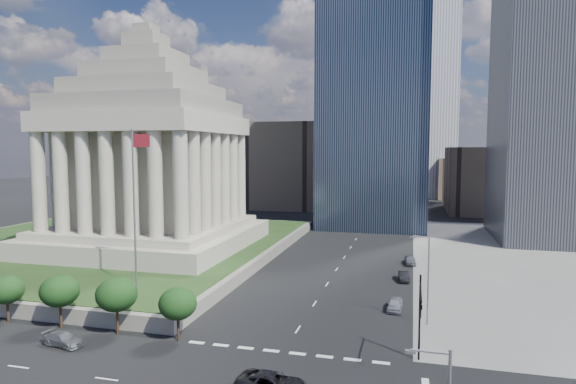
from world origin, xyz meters
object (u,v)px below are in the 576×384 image
(parked_sedan_mid, at_px, (404,277))
(suv_grey, at_px, (63,339))
(war_memorial, at_px, (149,138))
(parked_sedan_near, at_px, (395,304))
(street_lamp_north, at_px, (427,274))
(pickup_truck, at_px, (273,384))
(parked_sedan_far, at_px, (410,260))
(traffic_signal_ne, at_px, (420,311))
(flagpole, at_px, (135,199))

(parked_sedan_mid, bearing_deg, suv_grey, -140.72)
(war_memorial, distance_m, parked_sedan_near, 52.07)
(street_lamp_north, xyz_separation_m, pickup_truck, (-12.09, -18.79, -4.85))
(street_lamp_north, height_order, parked_sedan_far, street_lamp_north)
(parked_sedan_near, xyz_separation_m, parked_sedan_far, (1.62, 24.38, 0.02))
(traffic_signal_ne, xyz_separation_m, parked_sedan_far, (-1.00, 39.75, -4.51))
(pickup_truck, distance_m, suv_grey, 23.01)
(flagpole, relative_size, traffic_signal_ne, 2.50)
(flagpole, distance_m, street_lamp_north, 35.95)
(traffic_signal_ne, bearing_deg, street_lamp_north, 85.81)
(parked_sedan_near, bearing_deg, parked_sedan_mid, 89.82)
(street_lamp_north, relative_size, pickup_truck, 1.71)
(pickup_truck, relative_size, parked_sedan_mid, 1.46)
(pickup_truck, bearing_deg, parked_sedan_far, -6.78)
(flagpole, distance_m, pickup_truck, 31.62)
(traffic_signal_ne, xyz_separation_m, pickup_truck, (-11.26, -7.48, -4.44))
(parked_sedan_mid, height_order, parked_sedan_far, parked_sedan_far)
(street_lamp_north, distance_m, parked_sedan_near, 7.27)
(war_memorial, height_order, pickup_truck, war_memorial)
(war_memorial, distance_m, street_lamp_north, 54.92)
(war_memorial, relative_size, street_lamp_north, 3.90)
(war_memorial, bearing_deg, parked_sedan_far, 6.82)
(parked_sedan_near, bearing_deg, pickup_truck, -107.75)
(traffic_signal_ne, xyz_separation_m, suv_grey, (-33.95, -3.67, -4.61))
(traffic_signal_ne, distance_m, pickup_truck, 14.23)
(suv_grey, height_order, parked_sedan_near, parked_sedan_near)
(war_memorial, distance_m, flagpole, 28.16)
(traffic_signal_ne, distance_m, street_lamp_north, 11.34)
(traffic_signal_ne, xyz_separation_m, parked_sedan_near, (-2.62, 15.37, -4.53))
(pickup_truck, bearing_deg, flagpole, 57.85)
(flagpole, bearing_deg, war_memorial, 116.89)
(war_memorial, height_order, parked_sedan_near, war_memorial)
(war_memorial, relative_size, parked_sedan_near, 9.17)
(parked_sedan_mid, bearing_deg, war_memorial, 166.95)
(pickup_truck, relative_size, parked_sedan_near, 1.37)
(parked_sedan_near, relative_size, parked_sedan_far, 0.98)
(flagpole, bearing_deg, street_lamp_north, 1.63)
(street_lamp_north, height_order, parked_sedan_near, street_lamp_north)
(street_lamp_north, bearing_deg, pickup_truck, -122.76)
(war_memorial, bearing_deg, pickup_truck, -49.86)
(suv_grey, bearing_deg, street_lamp_north, -56.99)
(parked_sedan_mid, xyz_separation_m, parked_sedan_far, (0.87, 10.83, 0.08))
(flagpole, xyz_separation_m, suv_grey, (0.38, -13.98, -12.47))
(traffic_signal_ne, xyz_separation_m, parked_sedan_mid, (-1.87, 28.92, -4.59))
(pickup_truck, bearing_deg, traffic_signal_ne, -50.93)
(street_lamp_north, relative_size, parked_sedan_near, 2.35)
(parked_sedan_near, bearing_deg, street_lamp_north, -46.74)
(pickup_truck, xyz_separation_m, parked_sedan_near, (8.64, 22.85, -0.09))
(flagpole, xyz_separation_m, pickup_truck, (23.07, -17.79, -12.30))
(flagpole, relative_size, suv_grey, 4.53)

